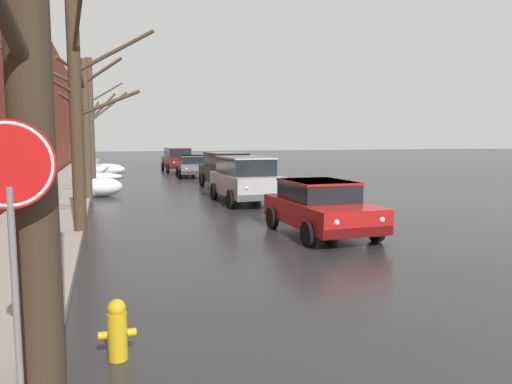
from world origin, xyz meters
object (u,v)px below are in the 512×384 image
Objects in this scene: suv_silver_parked_kerbside_close at (245,178)px; bare_tree_second_along_sidewalk at (76,111)px; bare_tree_far_down_block at (91,121)px; fire_hydrant at (117,329)px; suv_maroon_queued_behind_truck at (177,159)px; suv_black_parked_kerbside_mid at (226,169)px; bare_tree_at_the_corner at (28,61)px; bare_tree_mid_block at (86,123)px; stop_sign_at_corner at (10,191)px; sedan_grey_parked_far_down_block at (192,165)px; sedan_red_approaching_near_lane at (320,206)px.

bare_tree_second_along_sidewalk is at bearing -139.34° from suv_silver_parked_kerbside_close.
bare_tree_far_down_block reaches higher than fire_hydrant.
suv_black_parked_kerbside_mid is at bearing -87.98° from suv_maroon_queued_behind_truck.
bare_tree_second_along_sidewalk is 8.58× the size of fire_hydrant.
bare_tree_second_along_sidewalk is (0.01, 8.05, 0.00)m from bare_tree_at_the_corner.
bare_tree_far_down_block reaches higher than suv_silver_parked_kerbside_close.
bare_tree_mid_block is 7.71m from suv_black_parked_kerbside_mid.
bare_tree_at_the_corner is 1.03× the size of bare_tree_second_along_sidewalk.
suv_black_parked_kerbside_mid is 1.06× the size of suv_maroon_queued_behind_truck.
fire_hydrant is at bearing -87.28° from bare_tree_mid_block.
bare_tree_mid_block is at bearing 89.46° from stop_sign_at_corner.
bare_tree_at_the_corner reaches higher than bare_tree_second_along_sidewalk.
suv_maroon_queued_behind_truck is at bearing 75.96° from bare_tree_second_along_sidewalk.
bare_tree_at_the_corner reaches higher than sedan_grey_parked_far_down_block.
suv_black_parked_kerbside_mid is 8.02m from sedan_grey_parked_far_down_block.
bare_tree_far_down_block is at bearing 89.89° from bare_tree_at_the_corner.
suv_maroon_queued_behind_truck is 32.18m from fire_hydrant.
bare_tree_far_down_block reaches higher than suv_black_parked_kerbside_mid.
bare_tree_at_the_corner is 9.17m from sedan_red_approaching_near_lane.
bare_tree_far_down_block is 9.72× the size of fire_hydrant.
stop_sign_at_corner is at bearing -90.54° from bare_tree_mid_block.
suv_silver_parked_kerbside_close is 1.00× the size of suv_maroon_queued_behind_truck.
bare_tree_second_along_sidewalk is 8.09m from suv_silver_parked_kerbside_close.
sedan_grey_parked_far_down_block is (6.21, 3.67, -2.77)m from bare_tree_far_down_block.
bare_tree_far_down_block is (0.04, 23.14, 0.30)m from bare_tree_at_the_corner.
bare_tree_second_along_sidewalk is 15.09m from bare_tree_far_down_block.
bare_tree_mid_block is at bearing 89.98° from bare_tree_second_along_sidewalk.
bare_tree_far_down_block is (0.03, 15.09, 0.30)m from bare_tree_second_along_sidewalk.
stop_sign_at_corner reaches higher than suv_silver_parked_kerbside_close.
bare_tree_at_the_corner is 32.91m from suv_maroon_queued_behind_truck.
bare_tree_at_the_corner is 1.09× the size of bare_tree_mid_block.
stop_sign_at_corner is at bearing -130.41° from fire_hydrant.
bare_tree_at_the_corner is at bearing -90.11° from bare_tree_far_down_block.
fire_hydrant is (0.72, 0.54, -2.86)m from bare_tree_at_the_corner.
bare_tree_far_down_block is at bearing 91.71° from fire_hydrant.
bare_tree_mid_block is 15.79m from stop_sign_at_corner.
suv_maroon_queued_behind_truck is at bearing 92.02° from suv_black_parked_kerbside_mid.
bare_tree_mid_block is 0.83× the size of bare_tree_far_down_block.
bare_tree_at_the_corner is at bearing 74.04° from stop_sign_at_corner.
bare_tree_far_down_block is at bearing -123.43° from suv_maroon_queued_behind_truck.
bare_tree_mid_block is 10.96m from sedan_red_approaching_near_lane.
bare_tree_second_along_sidewalk is 8.59m from stop_sign_at_corner.
bare_tree_second_along_sidewalk is 8.07m from fire_hydrant.
bare_tree_at_the_corner is 23.14m from bare_tree_far_down_block.
sedan_grey_parked_far_down_block is 1.02× the size of suv_maroon_queued_behind_truck.
sedan_red_approaching_near_lane is at bearing 46.93° from bare_tree_at_the_corner.
sedan_grey_parked_far_down_block is 1.70× the size of stop_sign_at_corner.
fire_hydrant is (-5.54, -26.26, -0.40)m from sedan_grey_parked_far_down_block.
bare_tree_second_along_sidewalk is 1.06× the size of bare_tree_mid_block.
bare_tree_far_down_block is 8.22m from suv_black_parked_kerbside_mid.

